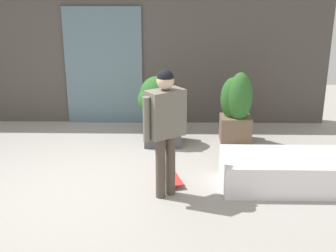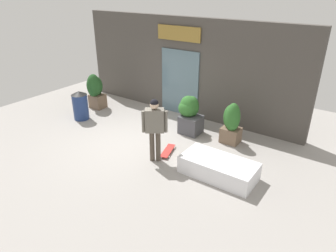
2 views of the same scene
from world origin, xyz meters
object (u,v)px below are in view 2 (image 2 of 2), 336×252
at_px(skateboard, 168,151).
at_px(planter_box_left, 190,113).
at_px(skateboarder, 155,124).
at_px(trash_bin, 80,105).
at_px(planter_box_right, 231,123).
at_px(planter_box_mid, 95,89).

xyz_separation_m(skateboard, planter_box_left, (-0.21, 1.47, 0.61)).
relative_size(skateboarder, trash_bin, 1.71).
bearing_deg(planter_box_right, trash_bin, -164.22).
bearing_deg(trash_bin, skateboard, -2.76).
height_order(skateboarder, planter_box_left, skateboarder).
relative_size(skateboarder, planter_box_left, 1.45).
height_order(skateboard, trash_bin, trash_bin).
distance_m(planter_box_right, trash_bin, 5.16).
relative_size(skateboarder, skateboard, 2.17).
height_order(planter_box_right, planter_box_mid, planter_box_mid).
xyz_separation_m(skateboard, planter_box_mid, (-4.18, 1.21, 0.70)).
xyz_separation_m(skateboard, planter_box_right, (1.15, 1.59, 0.57)).
xyz_separation_m(planter_box_mid, trash_bin, (0.36, -1.03, -0.25)).
distance_m(planter_box_left, planter_box_mid, 3.98).
bearing_deg(planter_box_mid, planter_box_left, 3.73).
distance_m(skateboarder, skateboard, 1.13).
distance_m(skateboard, planter_box_right, 2.04).
xyz_separation_m(skateboarder, planter_box_right, (1.19, 2.10, -0.44)).
distance_m(planter_box_left, trash_bin, 3.84).
bearing_deg(skateboarder, planter_box_right, -65.08).
xyz_separation_m(planter_box_right, planter_box_mid, (-5.32, -0.38, 0.12)).
bearing_deg(planter_box_right, skateboarder, -119.55).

